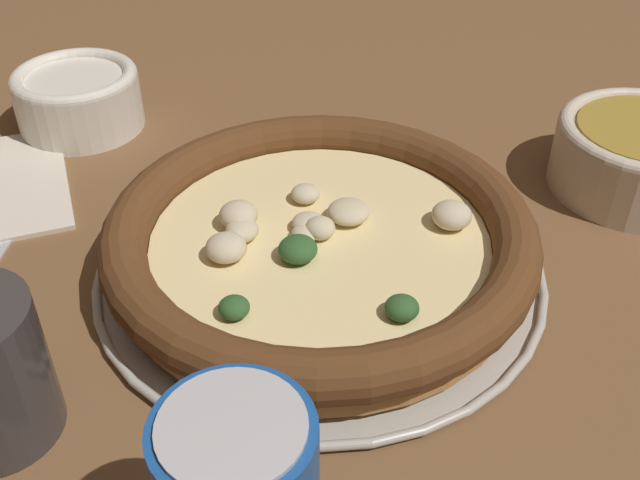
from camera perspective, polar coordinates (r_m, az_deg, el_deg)
The scene contains 5 objects.
ground_plane at distance 0.54m, azimuth -0.00°, elevation -2.45°, with size 3.00×3.00×0.00m, color brown.
pizza_tray at distance 0.54m, azimuth -0.00°, elevation -2.10°, with size 0.32×0.32×0.01m.
pizza at distance 0.52m, azimuth -0.01°, elevation 0.13°, with size 0.30×0.30×0.04m.
bowl_far at distance 0.74m, azimuth -17.96°, elevation 10.32°, with size 0.11×0.11×0.06m.
fork at distance 0.64m, azimuth -22.25°, elevation 1.87°, with size 0.13×0.14×0.00m.
Camera 1 is at (-0.30, 0.29, 0.35)m, focal length 42.00 mm.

